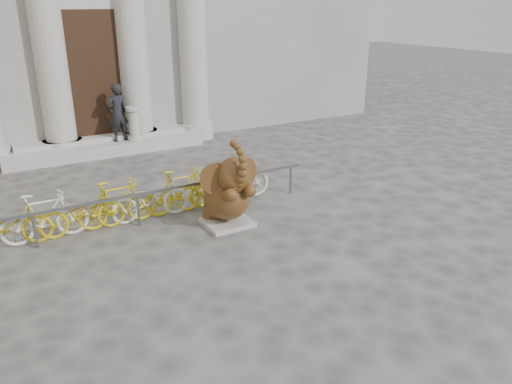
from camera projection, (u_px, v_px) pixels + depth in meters
ground at (260, 299)px, 7.90m from camera, size 80.00×80.00×0.00m
entrance_steps at (106, 147)px, 15.44m from camera, size 6.00×1.20×0.36m
elephant_statue at (227, 194)px, 10.26m from camera, size 1.29×1.41×1.92m
bike_rack at (133, 200)px, 10.48m from camera, size 8.00×0.53×1.00m
pedestrian at (118, 113)px, 15.18m from camera, size 0.71×0.54×1.76m
balustrade_post at (134, 125)px, 15.35m from camera, size 0.43×0.43×1.05m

